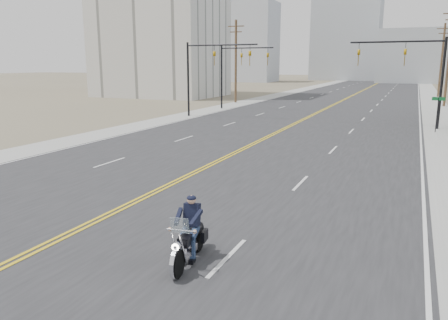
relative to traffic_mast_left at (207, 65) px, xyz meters
name	(u,v)px	position (x,y,z in m)	size (l,w,h in m)	color
road	(355,95)	(8.98, 38.00, -4.93)	(20.00, 200.00, 0.01)	#303033
sidewalk_left	(287,93)	(-2.52, 38.00, -4.93)	(3.00, 200.00, 0.01)	#A5A5A0
sidewalk_right	(431,97)	(20.48, 38.00, -4.93)	(3.00, 200.00, 0.01)	#A5A5A0
traffic_mast_left	(207,65)	(0.00, 0.00, 0.00)	(7.10, 0.26, 7.00)	black
traffic_mast_right	(415,65)	(17.95, 0.00, 0.00)	(7.10, 0.26, 7.00)	black
traffic_mast_far	(236,65)	(-0.33, 8.00, -0.06)	(6.10, 0.26, 7.00)	black
street_sign	(438,108)	(19.78, -2.00, -3.13)	(0.90, 0.06, 2.62)	black
utility_pole_e	(442,59)	(21.48, 38.00, 0.79)	(2.20, 0.30, 11.00)	brown
utility_pole_left	(236,60)	(-3.52, 16.00, 0.54)	(2.20, 0.30, 10.50)	brown
haze_bldg_a	(250,42)	(-26.02, 83.00, 6.06)	(14.00, 12.00, 22.00)	#B7BCC6
haze_bldg_b	(413,56)	(16.98, 93.00, 2.06)	(18.00, 14.00, 14.00)	#ADB2B7
haze_bldg_d	(347,38)	(-3.02, 108.00, 8.06)	(20.00, 15.00, 26.00)	#ADB2B7
haze_bldg_f	(223,55)	(-41.02, 98.00, 3.06)	(12.00, 12.00, 16.00)	#ADB2B7
motorcyclist	(188,232)	(13.18, -28.66, -4.07)	(0.95, 2.22, 1.73)	black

